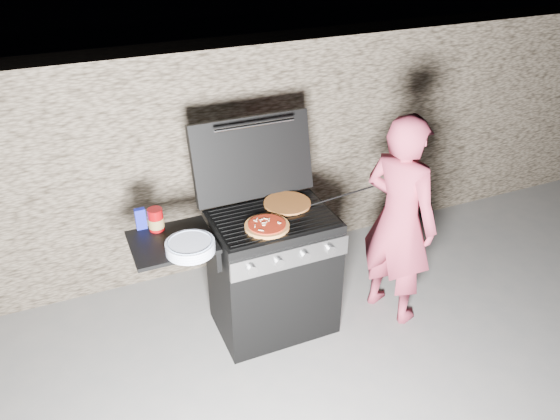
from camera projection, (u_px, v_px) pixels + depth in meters
name	position (u px, v px, depth m)	size (l,w,h in m)	color
ground	(274.00, 323.00, 4.01)	(50.00, 50.00, 0.00)	slate
stone_wall	(223.00, 156.00, 4.39)	(8.00, 0.35, 1.80)	gray
gas_grill	(239.00, 282.00, 3.70)	(1.34, 0.79, 0.91)	black
pizza_topped	(267.00, 225.00, 3.43)	(0.28, 0.28, 0.03)	tan
pizza_plain	(287.00, 203.00, 3.69)	(0.32, 0.32, 0.02)	orange
sauce_jar	(156.00, 219.00, 3.40)	(0.09, 0.09, 0.15)	#750407
blue_carton	(141.00, 219.00, 3.41)	(0.07, 0.04, 0.14)	navy
plate_stack	(190.00, 247.00, 3.21)	(0.29, 0.29, 0.07)	white
person	(399.00, 221.00, 3.76)	(0.57, 0.37, 1.56)	#B13950
tongs	(342.00, 196.00, 3.70)	(0.01, 0.01, 0.46)	black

